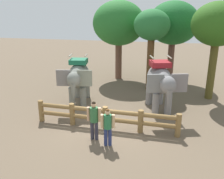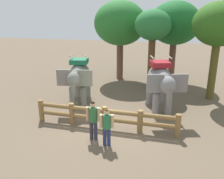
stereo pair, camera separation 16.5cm
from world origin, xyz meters
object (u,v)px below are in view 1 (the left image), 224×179
at_px(tourist_woman_in_black, 94,118).
at_px(tree_deep_back, 173,24).
at_px(log_fence, 105,116).
at_px(elephant_near_left, 79,77).
at_px(elephant_center, 160,81).
at_px(tourist_man_in_blue, 108,125).
at_px(tree_far_right, 152,27).
at_px(tree_far_left, 119,24).
at_px(tree_back_center, 218,25).

bearing_deg(tourist_woman_in_black, tree_deep_back, 72.33).
distance_m(log_fence, elephant_near_left, 3.66).
bearing_deg(elephant_center, elephant_near_left, 177.90).
relative_size(log_fence, tourist_man_in_blue, 4.23).
height_order(elephant_center, tree_deep_back, tree_deep_back).
bearing_deg(elephant_center, tree_far_right, 102.24).
bearing_deg(tree_deep_back, tree_far_left, -177.75).
xyz_separation_m(elephant_center, tree_far_left, (-3.31, 5.81, 2.49)).
height_order(elephant_near_left, tree_back_center, tree_back_center).
bearing_deg(tree_back_center, elephant_center, -138.23).
xyz_separation_m(tourist_woman_in_black, tree_back_center, (5.41, 6.25, 3.32)).
height_order(log_fence, elephant_near_left, elephant_near_left).
distance_m(elephant_center, tree_far_right, 4.44).
xyz_separation_m(tourist_woman_in_black, tree_deep_back, (3.07, 9.64, 3.19)).
xyz_separation_m(tree_back_center, tree_far_right, (-3.68, 1.05, -0.25)).
distance_m(tree_far_left, tree_deep_back, 3.87).
relative_size(tree_far_right, tree_deep_back, 0.91).
bearing_deg(log_fence, tree_far_left, 96.82).
bearing_deg(tourist_man_in_blue, tree_far_right, 82.08).
relative_size(elephant_near_left, tree_far_left, 0.57).
xyz_separation_m(log_fence, tree_far_right, (1.52, 6.22, 3.46)).
relative_size(tree_far_left, tree_back_center, 1.03).
distance_m(tree_back_center, tree_deep_back, 4.11).
bearing_deg(tree_far_left, elephant_near_left, -102.04).
bearing_deg(log_fence, tree_far_right, 76.30).
relative_size(tourist_man_in_blue, tree_back_center, 0.28).
bearing_deg(elephant_near_left, elephant_center, -2.10).
bearing_deg(tree_far_right, tourist_woman_in_black, -103.28).
bearing_deg(tree_far_right, tree_far_left, 139.12).
xyz_separation_m(log_fence, elephant_center, (2.30, 2.59, 1.02)).
relative_size(elephant_near_left, tourist_woman_in_black, 1.94).
bearing_deg(tree_far_right, tree_back_center, -15.89).
bearing_deg(tourist_man_in_blue, tree_far_left, 98.43).
height_order(elephant_near_left, tree_far_left, tree_far_left).
bearing_deg(tree_far_left, tree_far_right, -40.88).
height_order(log_fence, tourist_woman_in_black, tourist_woman_in_black).
xyz_separation_m(elephant_near_left, tourist_woman_in_black, (2.00, -3.83, -0.58)).
xyz_separation_m(elephant_near_left, tree_far_right, (3.73, 3.47, 2.50)).
height_order(tourist_woman_in_black, tree_back_center, tree_back_center).
xyz_separation_m(log_fence, tree_back_center, (5.20, 5.17, 3.70)).
bearing_deg(tree_deep_back, tourist_man_in_blue, -103.58).
bearing_deg(elephant_near_left, tree_deep_back, 48.83).
bearing_deg(tree_deep_back, tourist_woman_in_black, -107.67).
distance_m(log_fence, tree_back_center, 8.22).
bearing_deg(tourist_woman_in_black, tree_back_center, 49.16).
xyz_separation_m(log_fence, tourist_man_in_blue, (0.45, -1.43, 0.31)).
distance_m(tree_far_right, tree_deep_back, 2.70).
relative_size(elephant_center, tourist_man_in_blue, 2.19).
xyz_separation_m(elephant_near_left, tree_deep_back, (5.07, 5.80, 2.61)).
bearing_deg(log_fence, tourist_man_in_blue, -72.44).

